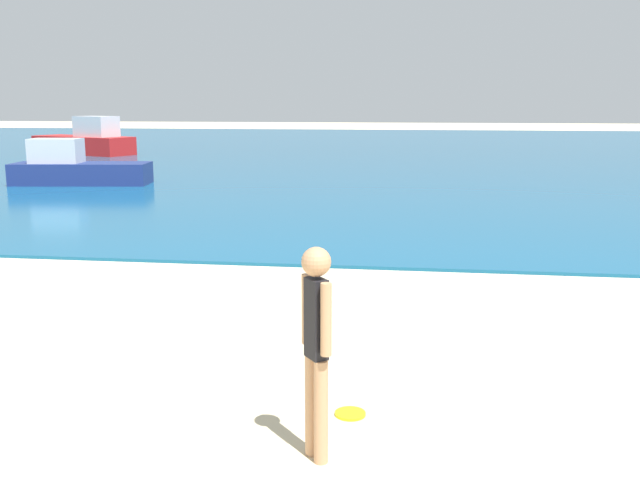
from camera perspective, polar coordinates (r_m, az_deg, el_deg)
The scene contains 5 objects.
water at distance 41.92m, azimuth 5.92°, elevation 7.17°, with size 160.00×60.00×0.06m, color #14567F.
person_standing at distance 5.58m, azimuth -0.30°, elevation -8.11°, with size 0.27×0.34×1.73m.
frisbee at distance 6.70m, azimuth 2.44°, elevation -13.74°, with size 0.28×0.28×0.03m, color yellow.
boat_near at distance 25.53m, azimuth -18.97°, elevation 5.44°, with size 4.68×2.04×1.54m.
boat_far at distance 40.09m, azimuth -18.24°, elevation 7.54°, with size 6.17×3.99×2.00m.
Camera 1 is at (1.50, 2.10, 2.82)m, focal length 39.92 mm.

